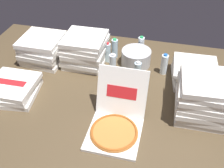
{
  "coord_description": "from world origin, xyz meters",
  "views": [
    {
      "loc": [
        0.48,
        -1.66,
        1.64
      ],
      "look_at": [
        0.05,
        0.1,
        0.14
      ],
      "focal_mm": 41.78,
      "sensor_mm": 36.0,
      "label": 1
    }
  ],
  "objects_px": {
    "ice_bucket": "(136,58)",
    "water_bottle_5": "(113,64)",
    "open_pizza_box": "(116,121)",
    "pizza_stack_right_far": "(195,73)",
    "pizza_stack_right_near": "(13,89)",
    "water_bottle_0": "(137,72)",
    "water_bottle_2": "(115,48)",
    "water_bottle_1": "(141,46)",
    "water_bottle_3": "(108,52)",
    "water_bottle_4": "(164,64)",
    "pizza_stack_center_far": "(85,50)",
    "pizza_stack_left_mid": "(44,49)",
    "pizza_stack_center_near": "(203,98)"
  },
  "relations": [
    {
      "from": "ice_bucket",
      "to": "water_bottle_5",
      "type": "xyz_separation_m",
      "value": [
        -0.21,
        -0.21,
        0.02
      ]
    },
    {
      "from": "open_pizza_box",
      "to": "ice_bucket",
      "type": "relative_size",
      "value": 1.82
    },
    {
      "from": "pizza_stack_right_far",
      "to": "pizza_stack_right_near",
      "type": "distance_m",
      "value": 1.75
    },
    {
      "from": "water_bottle_0",
      "to": "water_bottle_2",
      "type": "height_order",
      "value": "same"
    },
    {
      "from": "ice_bucket",
      "to": "water_bottle_1",
      "type": "xyz_separation_m",
      "value": [
        0.02,
        0.21,
        0.02
      ]
    },
    {
      "from": "pizza_stack_right_near",
      "to": "water_bottle_3",
      "type": "bearing_deg",
      "value": 46.21
    },
    {
      "from": "ice_bucket",
      "to": "water_bottle_3",
      "type": "relative_size",
      "value": 1.36
    },
    {
      "from": "pizza_stack_right_far",
      "to": "pizza_stack_right_near",
      "type": "height_order",
      "value": "pizza_stack_right_far"
    },
    {
      "from": "water_bottle_1",
      "to": "water_bottle_4",
      "type": "xyz_separation_m",
      "value": [
        0.28,
        -0.29,
        0.0
      ]
    },
    {
      "from": "pizza_stack_center_far",
      "to": "water_bottle_0",
      "type": "distance_m",
      "value": 0.62
    },
    {
      "from": "open_pizza_box",
      "to": "water_bottle_2",
      "type": "xyz_separation_m",
      "value": [
        -0.25,
        1.02,
        0.03
      ]
    },
    {
      "from": "pizza_stack_right_far",
      "to": "water_bottle_4",
      "type": "distance_m",
      "value": 0.31
    },
    {
      "from": "pizza_stack_left_mid",
      "to": "water_bottle_4",
      "type": "relative_size",
      "value": 1.98
    },
    {
      "from": "open_pizza_box",
      "to": "water_bottle_3",
      "type": "relative_size",
      "value": 2.47
    },
    {
      "from": "water_bottle_1",
      "to": "water_bottle_4",
      "type": "distance_m",
      "value": 0.41
    },
    {
      "from": "pizza_stack_right_far",
      "to": "water_bottle_4",
      "type": "relative_size",
      "value": 2.1
    },
    {
      "from": "water_bottle_1",
      "to": "water_bottle_5",
      "type": "height_order",
      "value": "same"
    },
    {
      "from": "pizza_stack_right_far",
      "to": "water_bottle_3",
      "type": "bearing_deg",
      "value": 171.71
    },
    {
      "from": "pizza_stack_right_near",
      "to": "water_bottle_1",
      "type": "bearing_deg",
      "value": 42.6
    },
    {
      "from": "water_bottle_4",
      "to": "pizza_stack_right_far",
      "type": "bearing_deg",
      "value": -10.06
    },
    {
      "from": "water_bottle_3",
      "to": "pizza_stack_center_near",
      "type": "bearing_deg",
      "value": -31.43
    },
    {
      "from": "pizza_stack_right_near",
      "to": "water_bottle_0",
      "type": "xyz_separation_m",
      "value": [
        1.08,
        0.47,
        0.04
      ]
    },
    {
      "from": "pizza_stack_right_near",
      "to": "ice_bucket",
      "type": "bearing_deg",
      "value": 36.35
    },
    {
      "from": "pizza_stack_right_far",
      "to": "water_bottle_3",
      "type": "xyz_separation_m",
      "value": [
        -0.92,
        0.13,
        0.02
      ]
    },
    {
      "from": "pizza_stack_left_mid",
      "to": "water_bottle_2",
      "type": "bearing_deg",
      "value": 17.89
    },
    {
      "from": "water_bottle_0",
      "to": "water_bottle_2",
      "type": "relative_size",
      "value": 1.0
    },
    {
      "from": "pizza_stack_center_far",
      "to": "ice_bucket",
      "type": "distance_m",
      "value": 0.55
    },
    {
      "from": "pizza_stack_right_far",
      "to": "water_bottle_0",
      "type": "relative_size",
      "value": 2.1
    },
    {
      "from": "pizza_stack_center_near",
      "to": "water_bottle_5",
      "type": "distance_m",
      "value": 0.95
    },
    {
      "from": "pizza_stack_right_far",
      "to": "water_bottle_1",
      "type": "bearing_deg",
      "value": 149.41
    },
    {
      "from": "pizza_stack_left_mid",
      "to": "pizza_stack_right_far",
      "type": "distance_m",
      "value": 1.6
    },
    {
      "from": "water_bottle_4",
      "to": "water_bottle_0",
      "type": "bearing_deg",
      "value": -141.7
    },
    {
      "from": "pizza_stack_right_far",
      "to": "pizza_stack_center_near",
      "type": "xyz_separation_m",
      "value": [
        0.05,
        -0.46,
        0.09
      ]
    },
    {
      "from": "pizza_stack_center_far",
      "to": "water_bottle_1",
      "type": "bearing_deg",
      "value": 28.91
    },
    {
      "from": "water_bottle_0",
      "to": "water_bottle_2",
      "type": "distance_m",
      "value": 0.48
    },
    {
      "from": "water_bottle_3",
      "to": "water_bottle_1",
      "type": "bearing_deg",
      "value": 33.08
    },
    {
      "from": "pizza_stack_center_far",
      "to": "water_bottle_1",
      "type": "height_order",
      "value": "pizza_stack_center_far"
    },
    {
      "from": "ice_bucket",
      "to": "water_bottle_5",
      "type": "relative_size",
      "value": 1.36
    },
    {
      "from": "water_bottle_4",
      "to": "water_bottle_5",
      "type": "bearing_deg",
      "value": -167.12
    },
    {
      "from": "ice_bucket",
      "to": "water_bottle_1",
      "type": "relative_size",
      "value": 1.36
    },
    {
      "from": "water_bottle_1",
      "to": "water_bottle_2",
      "type": "bearing_deg",
      "value": -156.87
    },
    {
      "from": "water_bottle_1",
      "to": "water_bottle_4",
      "type": "relative_size",
      "value": 1.0
    },
    {
      "from": "pizza_stack_center_far",
      "to": "water_bottle_5",
      "type": "bearing_deg",
      "value": -17.77
    },
    {
      "from": "pizza_stack_left_mid",
      "to": "water_bottle_2",
      "type": "distance_m",
      "value": 0.77
    },
    {
      "from": "pizza_stack_center_far",
      "to": "pizza_stack_center_near",
      "type": "bearing_deg",
      "value": -22.77
    },
    {
      "from": "pizza_stack_center_near",
      "to": "pizza_stack_left_mid",
      "type": "bearing_deg",
      "value": 164.64
    },
    {
      "from": "water_bottle_2",
      "to": "water_bottle_5",
      "type": "xyz_separation_m",
      "value": [
        0.05,
        -0.29,
        0.0
      ]
    },
    {
      "from": "pizza_stack_left_mid",
      "to": "water_bottle_0",
      "type": "distance_m",
      "value": 1.06
    },
    {
      "from": "pizza_stack_left_mid",
      "to": "water_bottle_5",
      "type": "height_order",
      "value": "pizza_stack_left_mid"
    },
    {
      "from": "pizza_stack_left_mid",
      "to": "pizza_stack_center_far",
      "type": "height_order",
      "value": "pizza_stack_center_far"
    }
  ]
}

